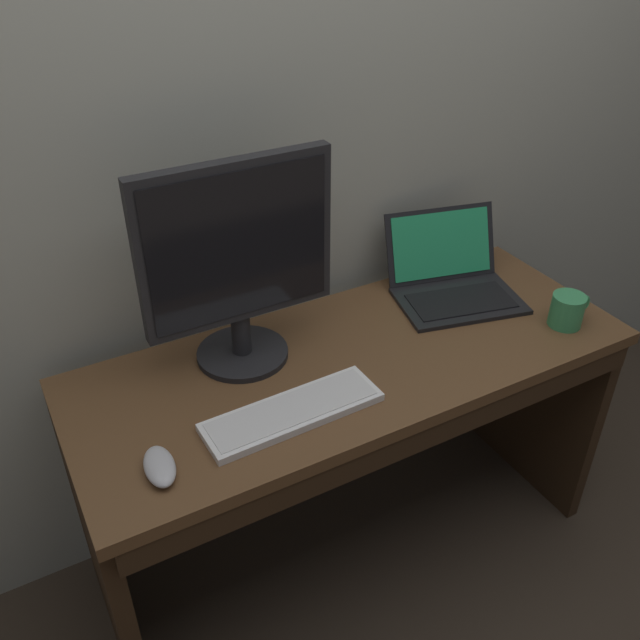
% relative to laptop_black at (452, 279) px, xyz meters
% --- Properties ---
extents(ground_plane, '(14.00, 14.00, 0.00)m').
position_rel_laptop_black_xyz_m(ground_plane, '(-0.40, -0.12, -0.79)').
color(ground_plane, '#382D23').
extents(back_wall, '(4.92, 0.04, 3.01)m').
position_rel_laptop_black_xyz_m(back_wall, '(-0.40, 0.23, 0.72)').
color(back_wall, '#9EA093').
rests_on(back_wall, ground).
extents(desk, '(1.45, 0.57, 0.74)m').
position_rel_laptop_black_xyz_m(desk, '(-0.40, -0.13, -0.25)').
color(desk, brown).
rests_on(desk, ground).
extents(laptop_black, '(0.40, 0.38, 0.21)m').
position_rel_laptop_black_xyz_m(laptop_black, '(0.00, 0.00, 0.00)').
color(laptop_black, black).
rests_on(laptop_black, desk).
extents(external_monitor, '(0.47, 0.23, 0.52)m').
position_rel_laptop_black_xyz_m(external_monitor, '(-0.65, -0.00, 0.24)').
color(external_monitor, black).
rests_on(external_monitor, desk).
extents(wired_keyboard, '(0.42, 0.14, 0.02)m').
position_rel_laptop_black_xyz_m(wired_keyboard, '(-0.65, -0.25, -0.04)').
color(wired_keyboard, white).
rests_on(wired_keyboard, desk).
extents(computer_mouse, '(0.07, 0.13, 0.03)m').
position_rel_laptop_black_xyz_m(computer_mouse, '(-0.96, -0.28, -0.03)').
color(computer_mouse, '#B7B7BC').
rests_on(computer_mouse, desk).
extents(coffee_mug, '(0.13, 0.09, 0.09)m').
position_rel_laptop_black_xyz_m(coffee_mug, '(0.17, -0.28, -0.00)').
color(coffee_mug, '#388E56').
rests_on(coffee_mug, desk).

